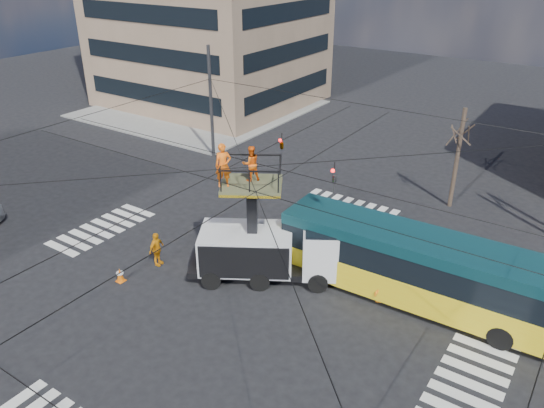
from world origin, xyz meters
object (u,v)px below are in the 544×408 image
Objects in this scene: utility_truck at (270,237)px; traffic_cone at (120,275)px; city_bus at (420,268)px; worker_ground at (157,249)px; flagger at (380,283)px.

traffic_cone is (-5.49, -4.26, -1.75)m from utility_truck.
worker_ground is at bearing -161.37° from city_bus.
utility_truck is at bearing 37.84° from traffic_cone.
flagger is (10.14, 3.30, 0.05)m from worker_ground.
traffic_cone is 0.37× the size of flagger.
city_bus is (6.41, 1.90, -0.37)m from utility_truck.
traffic_cone is 0.40× the size of worker_ground.
city_bus is at bearing -77.24° from worker_ground.
utility_truck is 5.30m from flagger.
city_bus is 18.01× the size of traffic_cone.
utility_truck is 3.90× the size of flagger.
flagger is at bearing 26.64° from traffic_cone.
worker_ground reaches higher than traffic_cone.
city_bus is at bearing 27.37° from traffic_cone.
city_bus is at bearing -14.54° from utility_truck.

